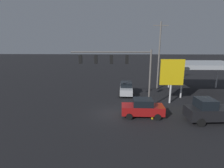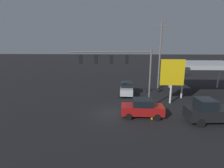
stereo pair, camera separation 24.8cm
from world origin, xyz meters
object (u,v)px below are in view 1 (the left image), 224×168
(traffic_signal_assembly, at_px, (118,64))
(fire_hydrant, at_px, (152,115))
(price_sign, at_px, (172,73))
(pickup_parked, at_px, (212,111))
(sedan_waiting, at_px, (142,108))
(utility_pole, at_px, (159,55))
(sedan_far, at_px, (126,88))

(traffic_signal_assembly, height_order, fire_hydrant, traffic_signal_assembly)
(price_sign, bearing_deg, pickup_parked, 113.74)
(sedan_waiting, bearing_deg, utility_pole, -108.66)
(price_sign, bearing_deg, sedan_far, -33.45)
(utility_pole, distance_m, pickup_parked, 13.55)
(traffic_signal_assembly, height_order, utility_pole, utility_pole)
(sedan_far, xyz_separation_m, pickup_parked, (-7.92, 9.14, 0.16))
(price_sign, relative_size, pickup_parked, 1.06)
(sedan_waiting, relative_size, pickup_parked, 0.83)
(sedan_waiting, xyz_separation_m, pickup_parked, (-6.60, 1.11, 0.16))
(price_sign, relative_size, sedan_waiting, 1.28)
(pickup_parked, bearing_deg, traffic_signal_assembly, -25.49)
(sedan_waiting, height_order, pickup_parked, pickup_parked)
(price_sign, relative_size, fire_hydrant, 6.44)
(price_sign, xyz_separation_m, fire_hydrant, (3.22, 5.03, -3.46))
(pickup_parked, bearing_deg, sedan_far, -53.18)
(utility_pole, relative_size, pickup_parked, 2.04)
(pickup_parked, relative_size, fire_hydrant, 6.06)
(traffic_signal_assembly, height_order, price_sign, traffic_signal_assembly)
(fire_hydrant, bearing_deg, utility_pole, -104.66)
(traffic_signal_assembly, height_order, sedan_far, traffic_signal_assembly)
(traffic_signal_assembly, relative_size, utility_pole, 0.84)
(traffic_signal_assembly, distance_m, fire_hydrant, 6.78)
(utility_pole, bearing_deg, price_sign, 90.66)
(fire_hydrant, bearing_deg, traffic_signal_assembly, -41.37)
(sedan_waiting, bearing_deg, pickup_parked, 171.58)
(price_sign, relative_size, sedan_far, 1.27)
(price_sign, bearing_deg, fire_hydrant, 57.37)
(traffic_signal_assembly, distance_m, utility_pole, 11.14)
(sedan_waiting, height_order, sedan_far, same)
(price_sign, height_order, pickup_parked, price_sign)
(pickup_parked, height_order, fire_hydrant, pickup_parked)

